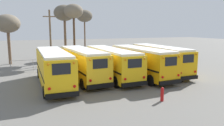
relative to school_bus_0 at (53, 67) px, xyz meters
The scene contains 13 objects.
ground_plane 6.33m from the school_bus_0, ahead, with size 160.00×160.00×0.00m, color #66635E.
school_bus_0 is the anchor object (origin of this frame).
school_bus_1 3.25m from the school_bus_0, 20.92° to the left, with size 2.98×9.95×3.17m.
school_bus_2 6.13m from the school_bus_0, ahead, with size 2.72×10.59×3.10m.
school_bus_3 9.09m from the school_bus_0, ahead, with size 2.95×9.85×3.18m.
school_bus_4 12.16m from the school_bus_0, ahead, with size 2.54×10.02×3.17m.
utility_pole 12.11m from the school_bus_0, 84.34° to the left, with size 1.80×0.26×7.76m.
bare_tree_0 21.05m from the school_bus_0, 66.79° to the left, with size 2.88×2.88×8.46m.
bare_tree_1 15.82m from the school_bus_0, 106.65° to the left, with size 3.51×3.51×7.19m.
bare_tree_2 14.22m from the school_bus_0, 69.07° to the left, with size 2.79×2.79×8.72m.
bare_tree_3 16.81m from the school_bus_0, 75.84° to the left, with size 3.36×3.36×8.87m.
fence_line 9.91m from the school_bus_0, 52.16° to the left, with size 20.18×0.06×1.42m.
fire_hydrant 10.14m from the school_bus_0, 48.18° to the right, with size 0.24×0.24×1.03m.
Camera 1 is at (-8.42, -20.76, 5.27)m, focal length 35.00 mm.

